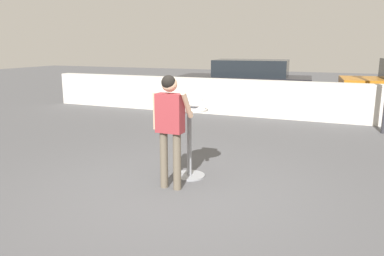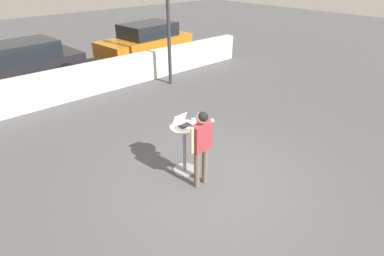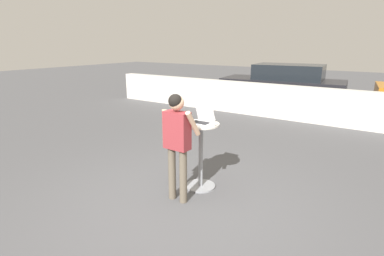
{
  "view_description": "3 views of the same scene",
  "coord_description": "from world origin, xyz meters",
  "px_view_note": "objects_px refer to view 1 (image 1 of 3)",
  "views": [
    {
      "loc": [
        2.0,
        -4.36,
        1.96
      ],
      "look_at": [
        0.12,
        0.19,
        0.87
      ],
      "focal_mm": 35.0,
      "sensor_mm": 36.0,
      "label": 1
    },
    {
      "loc": [
        -3.36,
        -3.29,
        3.81
      ],
      "look_at": [
        -0.06,
        0.48,
        1.06
      ],
      "focal_mm": 28.0,
      "sensor_mm": 36.0,
      "label": 2
    },
    {
      "loc": [
        2.21,
        -3.09,
        2.23
      ],
      "look_at": [
        -0.12,
        0.4,
        1.04
      ],
      "focal_mm": 28.0,
      "sensor_mm": 36.0,
      "label": 3
    }
  ],
  "objects_px": {
    "standing_person": "(170,119)",
    "cafe_table": "(189,139)",
    "coffee_mug": "(202,106)",
    "parked_car_near_street": "(246,80)",
    "laptop": "(190,105)"
  },
  "relations": [
    {
      "from": "cafe_table",
      "to": "standing_person",
      "type": "xyz_separation_m",
      "value": [
        -0.05,
        -0.55,
        0.4
      ]
    },
    {
      "from": "cafe_table",
      "to": "standing_person",
      "type": "relative_size",
      "value": 0.67
    },
    {
      "from": "coffee_mug",
      "to": "parked_car_near_street",
      "type": "distance_m",
      "value": 7.9
    },
    {
      "from": "cafe_table",
      "to": "parked_car_near_street",
      "type": "relative_size",
      "value": 0.23
    },
    {
      "from": "cafe_table",
      "to": "coffee_mug",
      "type": "height_order",
      "value": "coffee_mug"
    },
    {
      "from": "coffee_mug",
      "to": "cafe_table",
      "type": "bearing_deg",
      "value": 171.96
    },
    {
      "from": "laptop",
      "to": "standing_person",
      "type": "height_order",
      "value": "standing_person"
    },
    {
      "from": "standing_person",
      "to": "parked_car_near_street",
      "type": "distance_m",
      "value": 8.37
    },
    {
      "from": "cafe_table",
      "to": "laptop",
      "type": "bearing_deg",
      "value": 90.69
    },
    {
      "from": "cafe_table",
      "to": "parked_car_near_street",
      "type": "height_order",
      "value": "parked_car_near_street"
    },
    {
      "from": "laptop",
      "to": "standing_person",
      "type": "xyz_separation_m",
      "value": [
        -0.05,
        -0.59,
        -0.11
      ]
    },
    {
      "from": "standing_person",
      "to": "cafe_table",
      "type": "bearing_deg",
      "value": 84.49
    },
    {
      "from": "coffee_mug",
      "to": "parked_car_near_street",
      "type": "bearing_deg",
      "value": 99.87
    },
    {
      "from": "standing_person",
      "to": "laptop",
      "type": "bearing_deg",
      "value": 84.91
    },
    {
      "from": "cafe_table",
      "to": "coffee_mug",
      "type": "relative_size",
      "value": 8.61
    }
  ]
}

